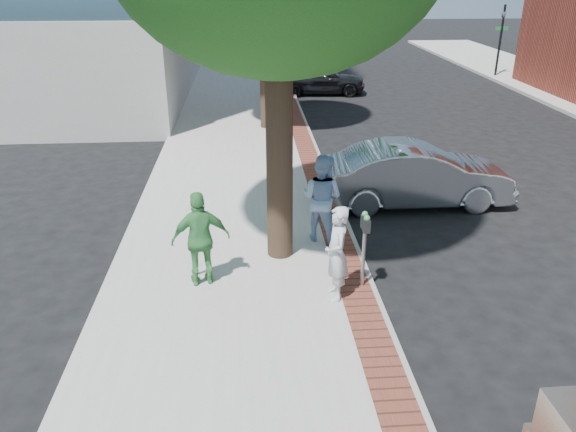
{
  "coord_description": "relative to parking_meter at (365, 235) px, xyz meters",
  "views": [
    {
      "loc": [
        -1.2,
        -8.41,
        5.59
      ],
      "look_at": [
        -0.47,
        1.43,
        1.2
      ],
      "focal_mm": 35.0,
      "sensor_mm": 36.0,
      "label": 1
    }
  ],
  "objects": [
    {
      "name": "sedan_silver",
      "position": [
        2.16,
        4.17,
        -0.42
      ],
      "size": [
        4.78,
        1.72,
        1.57
      ],
      "primitive_type": "imported",
      "rotation": [
        0.0,
        0.0,
        1.58
      ],
      "color": "#ADAFB4",
      "rests_on": "ground"
    },
    {
      "name": "parking_meter",
      "position": [
        0.0,
        0.0,
        0.0
      ],
      "size": [
        0.12,
        0.32,
        1.47
      ],
      "color": "gray",
      "rests_on": "sidewalk"
    },
    {
      "name": "person_officer",
      "position": [
        -0.51,
        2.03,
        -0.1
      ],
      "size": [
        1.18,
        1.12,
        1.92
      ],
      "primitive_type": "imported",
      "rotation": [
        0.0,
        0.0,
        2.57
      ],
      "color": "#8AADD6",
      "rests_on": "sidewalk"
    },
    {
      "name": "sidewalk",
      "position": [
        -2.34,
        7.51,
        -1.13
      ],
      "size": [
        5.0,
        60.0,
        0.15
      ],
      "primitive_type": "cube",
      "color": "#9E9991",
      "rests_on": "ground"
    },
    {
      "name": "office_base",
      "position": [
        -13.84,
        21.51,
        0.79
      ],
      "size": [
        18.2,
        22.2,
        4.0
      ],
      "primitive_type": "cube",
      "color": "gray",
      "rests_on": "ground"
    },
    {
      "name": "person_green",
      "position": [
        -2.95,
        0.34,
        -0.14
      ],
      "size": [
        1.14,
        0.65,
        1.82
      ],
      "primitive_type": "imported",
      "rotation": [
        0.0,
        0.0,
        3.34
      ],
      "color": "#41904A",
      "rests_on": "sidewalk"
    },
    {
      "name": "curb",
      "position": [
        0.21,
        7.51,
        -1.13
      ],
      "size": [
        0.1,
        60.0,
        0.15
      ],
      "primitive_type": "cube",
      "color": "gray",
      "rests_on": "ground"
    },
    {
      "name": "person_gray",
      "position": [
        -0.56,
        -0.34,
        -0.18
      ],
      "size": [
        0.46,
        0.66,
        1.75
      ],
      "primitive_type": "imported",
      "rotation": [
        0.0,
        0.0,
        -1.51
      ],
      "color": "silver",
      "rests_on": "sidewalk"
    },
    {
      "name": "bg_car",
      "position": [
        1.43,
        17.96,
        -0.46
      ],
      "size": [
        4.47,
        2.05,
        1.49
      ],
      "primitive_type": "imported",
      "rotation": [
        0.0,
        0.0,
        1.5
      ],
      "color": "black",
      "rests_on": "ground"
    },
    {
      "name": "brick_strip",
      "position": [
        -0.14,
        7.51,
        -1.05
      ],
      "size": [
        0.6,
        60.0,
        0.01
      ],
      "primitive_type": "cube",
      "color": "brown",
      "rests_on": "sidewalk"
    },
    {
      "name": "signal_far",
      "position": [
        11.66,
        21.51,
        1.05
      ],
      "size": [
        0.7,
        0.15,
        3.8
      ],
      "color": "black",
      "rests_on": "ground"
    },
    {
      "name": "signal_near",
      "position": [
        0.06,
        21.51,
        1.05
      ],
      "size": [
        0.7,
        0.15,
        3.8
      ],
      "color": "black",
      "rests_on": "ground"
    },
    {
      "name": "ground",
      "position": [
        -0.84,
        -0.49,
        -1.21
      ],
      "size": [
        120.0,
        120.0,
        0.0
      ],
      "primitive_type": "plane",
      "color": "black",
      "rests_on": "ground"
    }
  ]
}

